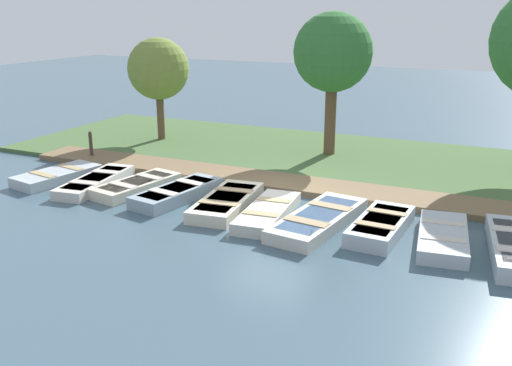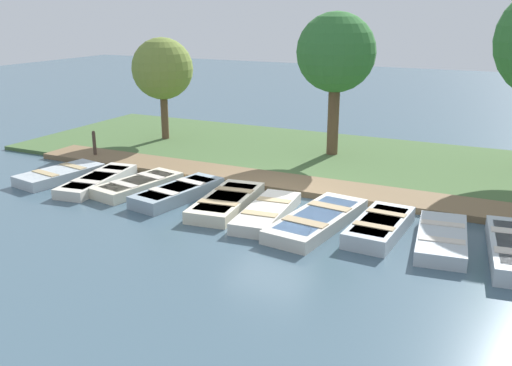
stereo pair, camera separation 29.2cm
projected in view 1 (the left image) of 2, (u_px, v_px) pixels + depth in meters
ground_plane at (272, 200)px, 16.52m from camera, size 80.00×80.00×0.00m
shore_bank at (326, 158)px, 20.83m from camera, size 8.00×24.00×0.14m
dock_walkway at (290, 184)px, 17.74m from camera, size 1.60×19.15×0.19m
rowboat_0 at (57, 176)px, 18.34m from camera, size 2.90×1.67×0.35m
rowboat_1 at (96, 182)px, 17.74m from camera, size 3.33×1.41×0.33m
rowboat_2 at (137, 186)px, 17.31m from camera, size 3.00×1.61×0.35m
rowboat_3 at (177, 193)px, 16.56m from camera, size 3.15×1.54×0.39m
rowboat_4 at (227, 202)px, 15.85m from camera, size 3.25×1.54×0.36m
rowboat_5 at (268, 212)px, 15.09m from camera, size 3.09×1.29×0.34m
rowboat_6 at (319, 219)px, 14.54m from camera, size 3.69×1.69×0.36m
rowboat_7 at (381, 226)px, 14.04m from camera, size 2.73×1.20×0.41m
rowboat_8 at (443, 237)px, 13.43m from camera, size 2.91×1.44×0.36m
mooring_post_near at (91, 146)px, 20.70m from camera, size 0.12×0.12×1.08m
park_tree_far_left at (158, 69)px, 22.80m from camera, size 2.46×2.46×4.24m
park_tree_left at (333, 54)px, 20.19m from camera, size 2.82×2.82×5.25m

